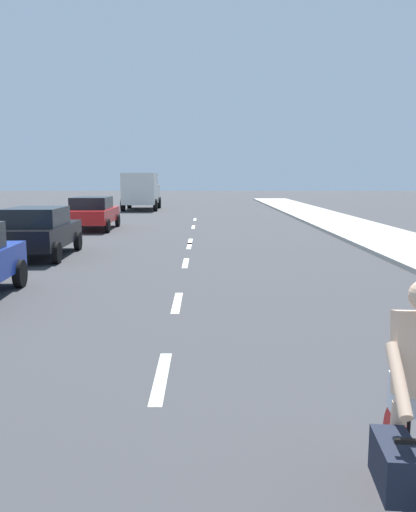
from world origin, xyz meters
TOP-DOWN VIEW (x-y plane):
  - ground_plane at (0.00, 20.00)m, footprint 160.00×160.00m
  - sidewalk_strip at (7.85, 22.00)m, footprint 3.60×80.00m
  - lane_stripe_2 at (0.00, 8.52)m, footprint 0.16×1.80m
  - lane_stripe_3 at (0.00, 12.59)m, footprint 0.16×1.80m
  - lane_stripe_4 at (0.00, 17.60)m, footprint 0.16×1.80m
  - lane_stripe_5 at (0.00, 21.56)m, footprint 0.16×1.80m
  - lane_stripe_6 at (0.00, 22.95)m, footprint 0.16×1.80m
  - lane_stripe_7 at (0.00, 29.04)m, footprint 0.16×1.80m
  - lane_stripe_8 at (0.00, 33.87)m, footprint 0.16×1.80m
  - cyclist at (2.00, 5.55)m, footprint 0.64×1.71m
  - parked_car_black at (-4.69, 18.91)m, footprint 2.05×4.33m
  - parked_car_red at (-4.80, 27.77)m, footprint 2.09×4.50m
  - delivery_truck at (-4.28, 43.52)m, footprint 2.75×6.27m

SIDE VIEW (x-z plane):
  - ground_plane at x=0.00m, z-range 0.00..0.00m
  - lane_stripe_2 at x=0.00m, z-range 0.00..0.01m
  - lane_stripe_3 at x=0.00m, z-range 0.00..0.01m
  - lane_stripe_4 at x=0.00m, z-range 0.00..0.01m
  - lane_stripe_5 at x=0.00m, z-range 0.00..0.01m
  - lane_stripe_6 at x=0.00m, z-range 0.00..0.01m
  - lane_stripe_7 at x=0.00m, z-range 0.00..0.01m
  - lane_stripe_8 at x=0.00m, z-range 0.00..0.01m
  - sidewalk_strip at x=7.85m, z-range 0.00..0.14m
  - cyclist at x=2.00m, z-range -0.08..1.74m
  - parked_car_black at x=-4.69m, z-range 0.05..1.62m
  - parked_car_red at x=-4.80m, z-range 0.06..1.63m
  - delivery_truck at x=-4.28m, z-range 0.10..2.90m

